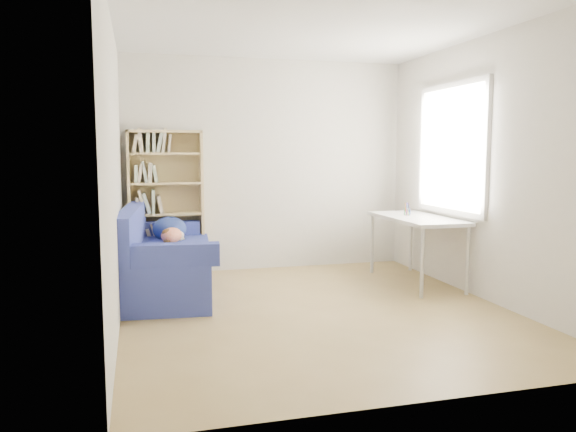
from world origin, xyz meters
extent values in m
plane|color=olive|center=(0.00, 0.00, 0.00)|extent=(4.00, 4.00, 0.00)
cube|color=silver|center=(0.00, 2.00, 1.30)|extent=(3.50, 0.04, 2.60)
cube|color=silver|center=(0.00, -2.00, 1.30)|extent=(3.50, 0.04, 2.60)
cube|color=silver|center=(-1.75, 0.00, 1.30)|extent=(0.04, 4.00, 2.60)
cube|color=silver|center=(1.75, 0.00, 1.30)|extent=(0.04, 4.00, 2.60)
cube|color=white|center=(0.00, 0.00, 2.60)|extent=(3.50, 4.00, 0.04)
cube|color=white|center=(1.75, 0.60, 1.50)|extent=(0.01, 1.20, 1.30)
cube|color=navy|center=(-1.30, 1.00, 0.23)|extent=(1.02, 1.89, 0.45)
cube|color=navy|center=(-1.65, 1.00, 0.68)|extent=(0.32, 1.82, 0.44)
cube|color=navy|center=(-1.30, 1.83, 0.56)|extent=(0.87, 0.24, 0.20)
cube|color=navy|center=(-1.30, 0.17, 0.56)|extent=(0.87, 0.24, 0.20)
cube|color=navy|center=(-1.28, 1.00, 0.47)|extent=(0.99, 1.74, 0.05)
ellipsoid|color=navy|center=(-1.24, 1.57, 0.60)|extent=(0.38, 0.41, 0.28)
ellipsoid|color=red|center=(-1.24, 1.21, 0.58)|extent=(0.29, 0.43, 0.16)
ellipsoid|color=silver|center=(-1.18, 1.32, 0.56)|extent=(0.16, 0.19, 0.10)
ellipsoid|color=#3A2310|center=(-1.26, 1.16, 0.62)|extent=(0.16, 0.22, 0.08)
sphere|color=red|center=(-1.22, 1.49, 0.62)|extent=(0.14, 0.14, 0.14)
cone|color=red|center=(-1.24, 1.52, 0.68)|extent=(0.06, 0.07, 0.07)
cone|color=red|center=(-1.24, 1.46, 0.68)|extent=(0.06, 0.07, 0.07)
cylinder|color=green|center=(-1.22, 1.42, 0.60)|extent=(0.11, 0.06, 0.11)
cylinder|color=#3A2310|center=(-1.25, 0.98, 0.55)|extent=(0.07, 0.16, 0.05)
cube|color=tan|center=(-1.67, 1.85, 0.86)|extent=(0.03, 0.27, 1.71)
cube|color=tan|center=(-0.84, 1.85, 0.86)|extent=(0.03, 0.27, 1.71)
cube|color=tan|center=(-1.25, 1.85, 1.70)|extent=(0.86, 0.27, 0.03)
cube|color=tan|center=(-1.25, 1.85, 0.01)|extent=(0.86, 0.27, 0.03)
cube|color=tan|center=(-1.25, 1.97, 0.86)|extent=(0.86, 0.02, 1.71)
cube|color=silver|center=(1.42, 0.77, 0.73)|extent=(0.62, 1.34, 0.04)
cylinder|color=silver|center=(1.68, 1.39, 0.35)|extent=(0.04, 0.04, 0.71)
cylinder|color=silver|center=(1.68, 0.15, 0.35)|extent=(0.04, 0.04, 0.71)
cylinder|color=silver|center=(1.16, 1.39, 0.35)|extent=(0.04, 0.04, 0.71)
cylinder|color=silver|center=(1.16, 0.15, 0.35)|extent=(0.04, 0.04, 0.71)
cylinder|color=white|center=(1.39, 0.94, 0.79)|extent=(0.08, 0.08, 0.09)
camera|label=1|loc=(-1.56, -4.84, 1.47)|focal=35.00mm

